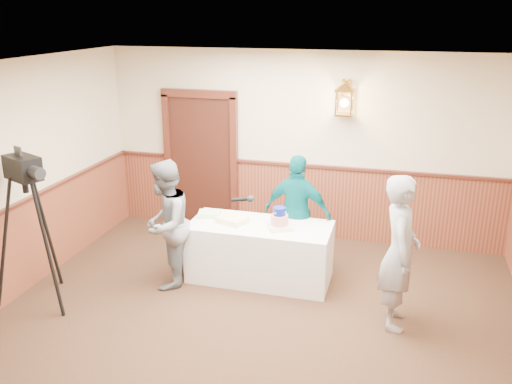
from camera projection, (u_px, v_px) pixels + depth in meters
ground at (233, 369)px, 5.29m from camera, size 7.00×7.00×0.00m
room_shell at (240, 207)px, 5.23m from camera, size 6.02×7.02×2.81m
display_table at (260, 252)px, 6.96m from camera, size 1.80×0.80×0.75m
tiered_cake at (279, 220)px, 6.69m from camera, size 0.35×0.35×0.28m
sheet_cake_yellow at (232, 220)px, 6.90m from camera, size 0.43×0.38×0.07m
sheet_cake_green at (209, 214)px, 7.11m from camera, size 0.32×0.28×0.06m
interviewer at (166, 224)px, 6.68m from camera, size 1.49×0.81×1.62m
baker at (399, 252)px, 5.79m from camera, size 0.46×0.66×1.73m
assistant_p at (297, 213)px, 7.15m from camera, size 0.97×0.53×1.56m
tv_camera_rig at (33, 240)px, 6.23m from camera, size 0.70×0.66×1.81m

